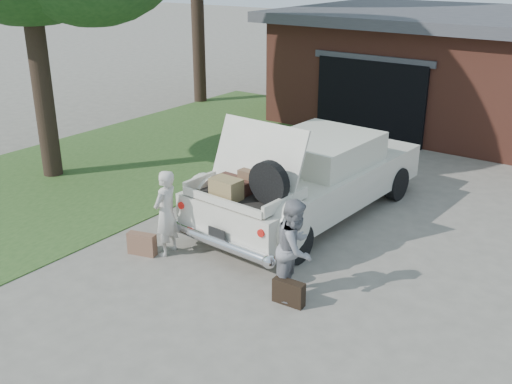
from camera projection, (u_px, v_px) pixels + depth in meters
The scene contains 8 objects.
ground at pixel (235, 264), 9.98m from camera, with size 90.00×90.00×0.00m, color gray.
grass_strip at pixel (137, 158), 15.25m from camera, with size 6.00×16.00×0.02m, color #2D4C1E.
house at pixel (502, 71), 17.47m from camera, with size 12.80×7.80×3.30m.
sedan at pixel (310, 177), 11.58m from camera, with size 2.40×5.56×2.19m.
woman_left at pixel (166, 213), 10.07m from camera, with size 0.55×0.36×1.51m, color beige.
woman_right at pixel (295, 249), 8.80m from camera, with size 0.75×0.59×1.55m, color gray.
suitcase_left at pixel (142, 244), 10.24m from camera, with size 0.50×0.16×0.39m, color brown.
suitcase_right at pixel (289, 292), 8.77m from camera, with size 0.49×0.16×0.38m, color black.
Camera 1 is at (5.50, -6.95, 4.76)m, focal length 42.00 mm.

